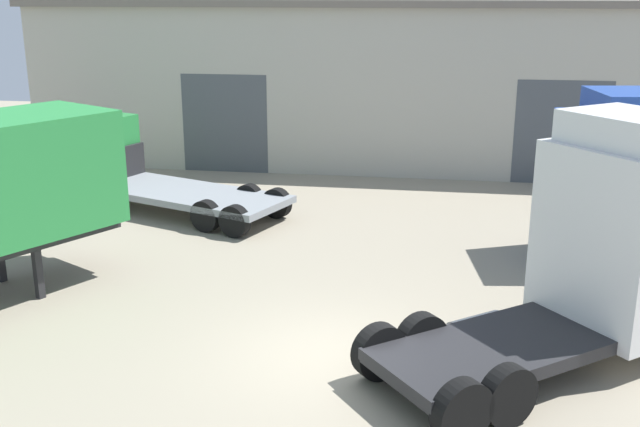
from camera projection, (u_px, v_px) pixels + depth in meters
name	position (u px, v px, depth m)	size (l,w,h in m)	color
ground_plane	(332.00, 356.00, 13.87)	(60.00, 60.00, 0.00)	gray
warehouse_building	(396.00, 78.00, 30.15)	(27.71, 8.80, 6.19)	#B7B2A3
tractor_unit_white	(609.00, 243.00, 13.57)	(6.56, 5.93, 4.46)	silver
flatbed_truck_green	(120.00, 164.00, 23.59)	(8.27, 5.09, 2.65)	#28843D
tractor_unit_blue	(633.00, 183.00, 18.27)	(6.81, 3.40, 4.23)	#2347A3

